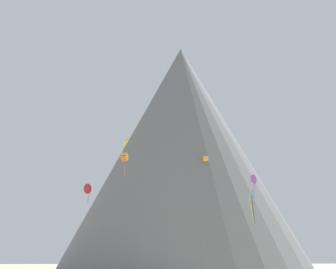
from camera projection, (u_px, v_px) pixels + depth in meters
name	position (u px, v px, depth m)	size (l,w,h in m)	color
rock_massif	(185.00, 155.00, 107.67)	(94.04, 94.04, 68.90)	slate
kite_green_mid	(251.00, 196.00, 70.14)	(1.59, 2.26, 6.12)	green
kite_gold_mid	(205.00, 159.00, 85.98)	(1.27, 1.23, 1.21)	gold
kite_yellow_mid	(125.00, 142.00, 68.80)	(1.64, 2.33, 5.51)	yellow
kite_blue_low	(252.00, 199.00, 58.58)	(0.39, 0.90, 5.43)	blue
kite_red_mid	(88.00, 189.00, 84.55)	(1.94, 2.00, 4.47)	red
kite_violet_mid	(253.00, 180.00, 56.22)	(1.42, 1.05, 3.73)	purple
kite_orange_mid	(124.00, 157.00, 79.21)	(1.77, 1.83, 5.52)	orange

